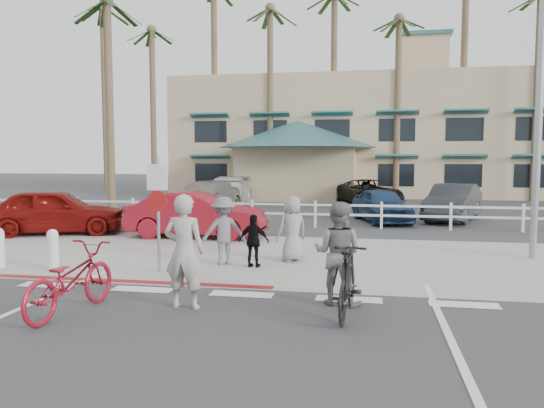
% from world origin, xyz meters
% --- Properties ---
extents(ground, '(140.00, 140.00, 0.00)m').
position_xyz_m(ground, '(0.00, 0.00, 0.00)').
color(ground, '#333335').
extents(bike_path, '(12.00, 16.00, 0.01)m').
position_xyz_m(bike_path, '(0.00, -2.00, 0.00)').
color(bike_path, '#333335').
rests_on(bike_path, ground).
extents(sidewalk_plaza, '(22.00, 7.00, 0.01)m').
position_xyz_m(sidewalk_plaza, '(0.00, 4.50, 0.01)').
color(sidewalk_plaza, gray).
rests_on(sidewalk_plaza, ground).
extents(cross_street, '(40.00, 5.00, 0.01)m').
position_xyz_m(cross_street, '(0.00, 8.50, 0.00)').
color(cross_street, '#333335').
rests_on(cross_street, ground).
extents(parking_lot, '(50.00, 16.00, 0.01)m').
position_xyz_m(parking_lot, '(0.00, 18.00, 0.00)').
color(parking_lot, '#333335').
rests_on(parking_lot, ground).
extents(curb_red, '(7.00, 0.25, 0.02)m').
position_xyz_m(curb_red, '(-3.00, 1.20, 0.01)').
color(curb_red, maroon).
rests_on(curb_red, ground).
extents(rail_fence, '(29.40, 0.16, 1.00)m').
position_xyz_m(rail_fence, '(0.50, 10.50, 0.50)').
color(rail_fence, silver).
rests_on(rail_fence, ground).
extents(building, '(28.00, 16.00, 11.30)m').
position_xyz_m(building, '(2.00, 31.00, 5.65)').
color(building, '#C9B18A').
rests_on(building, ground).
extents(sign_post, '(0.50, 0.10, 2.90)m').
position_xyz_m(sign_post, '(-2.30, 2.20, 1.45)').
color(sign_post, gray).
rests_on(sign_post, ground).
extents(bollard_0, '(0.26, 0.26, 0.95)m').
position_xyz_m(bollard_0, '(-4.80, 2.00, 0.47)').
color(bollard_0, silver).
rests_on(bollard_0, ground).
extents(streetlight_0, '(0.60, 2.00, 9.00)m').
position_xyz_m(streetlight_0, '(6.50, 5.50, 4.50)').
color(streetlight_0, gray).
rests_on(streetlight_0, ground).
extents(streetlight_1, '(0.60, 2.00, 9.50)m').
position_xyz_m(streetlight_1, '(12.00, 24.00, 4.75)').
color(streetlight_1, gray).
rests_on(streetlight_1, ground).
extents(palm_0, '(4.00, 4.00, 15.00)m').
position_xyz_m(palm_0, '(-16.00, 26.00, 7.50)').
color(palm_0, '#193313').
rests_on(palm_0, ground).
extents(palm_1, '(4.00, 4.00, 13.00)m').
position_xyz_m(palm_1, '(-12.00, 25.00, 6.50)').
color(palm_1, '#193313').
rests_on(palm_1, ground).
extents(palm_2, '(4.00, 4.00, 16.00)m').
position_xyz_m(palm_2, '(-8.00, 26.00, 8.00)').
color(palm_2, '#193313').
rests_on(palm_2, ground).
extents(palm_3, '(4.00, 4.00, 14.00)m').
position_xyz_m(palm_3, '(-4.00, 25.00, 7.00)').
color(palm_3, '#193313').
rests_on(palm_3, ground).
extents(palm_4, '(4.00, 4.00, 15.00)m').
position_xyz_m(palm_4, '(0.00, 26.00, 7.50)').
color(palm_4, '#193313').
rests_on(palm_4, ground).
extents(palm_5, '(4.00, 4.00, 13.00)m').
position_xyz_m(palm_5, '(4.00, 25.00, 6.50)').
color(palm_5, '#193313').
rests_on(palm_5, ground).
extents(palm_6, '(4.00, 4.00, 17.00)m').
position_xyz_m(palm_6, '(8.00, 26.00, 8.50)').
color(palm_6, '#193313').
rests_on(palm_6, ground).
extents(palm_7, '(4.00, 4.00, 14.00)m').
position_xyz_m(palm_7, '(12.00, 25.00, 7.00)').
color(palm_7, '#193313').
rests_on(palm_7, ground).
extents(palm_10, '(4.00, 4.00, 12.00)m').
position_xyz_m(palm_10, '(-10.00, 15.00, 6.00)').
color(palm_10, '#193313').
rests_on(palm_10, ground).
extents(bike_red, '(1.03, 2.27, 1.15)m').
position_xyz_m(bike_red, '(-2.50, -1.08, 0.57)').
color(bike_red, maroon).
rests_on(bike_red, ground).
extents(rider_red, '(0.74, 0.50, 1.98)m').
position_xyz_m(rider_red, '(-0.76, -0.41, 0.99)').
color(rider_red, '#A29B92').
rests_on(rider_red, ground).
extents(bike_black, '(0.69, 1.95, 1.15)m').
position_xyz_m(bike_black, '(2.01, -0.39, 0.57)').
color(bike_black, black).
rests_on(bike_black, ground).
extents(rider_black, '(1.02, 0.87, 1.82)m').
position_xyz_m(rider_black, '(1.81, 0.31, 0.91)').
color(rider_black, slate).
rests_on(rider_black, ground).
extents(pedestrian_a, '(1.22, 0.96, 1.65)m').
position_xyz_m(pedestrian_a, '(-1.10, 3.30, 0.82)').
color(pedestrian_a, slate).
rests_on(pedestrian_a, ground).
extents(pedestrian_child, '(0.77, 0.39, 1.26)m').
position_xyz_m(pedestrian_child, '(-0.31, 3.10, 0.63)').
color(pedestrian_child, black).
rests_on(pedestrian_child, ground).
extents(pedestrian_b, '(0.96, 0.90, 1.64)m').
position_xyz_m(pedestrian_b, '(0.47, 4.01, 0.82)').
color(pedestrian_b, gray).
rests_on(pedestrian_b, ground).
extents(car_white_sedan, '(4.49, 1.57, 1.48)m').
position_xyz_m(car_white_sedan, '(-3.16, 7.39, 0.74)').
color(car_white_sedan, maroon).
rests_on(car_white_sedan, ground).
extents(car_red_compact, '(4.96, 3.32, 1.57)m').
position_xyz_m(car_red_compact, '(-8.11, 7.27, 0.78)').
color(car_red_compact, '#6B0B08').
rests_on(car_red_compact, ground).
extents(lot_car_1, '(2.85, 5.44, 1.50)m').
position_xyz_m(lot_car_1, '(-5.09, 14.36, 0.75)').
color(lot_car_1, slate).
rests_on(lot_car_1, ground).
extents(lot_car_2, '(2.73, 4.32, 1.37)m').
position_xyz_m(lot_car_2, '(2.85, 12.71, 0.68)').
color(lot_car_2, navy).
rests_on(lot_car_2, ground).
extents(lot_car_3, '(3.02, 4.82, 1.50)m').
position_xyz_m(lot_car_3, '(5.76, 13.76, 0.75)').
color(lot_car_3, '#282A2F').
rests_on(lot_car_3, ground).
extents(lot_car_4, '(2.65, 5.52, 1.55)m').
position_xyz_m(lot_car_4, '(-5.13, 18.45, 0.78)').
color(lot_car_4, silver).
rests_on(lot_car_4, ground).
extents(lot_car_5, '(4.19, 5.58, 1.41)m').
position_xyz_m(lot_car_5, '(2.31, 20.11, 0.70)').
color(lot_car_5, black).
rests_on(lot_car_5, ground).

